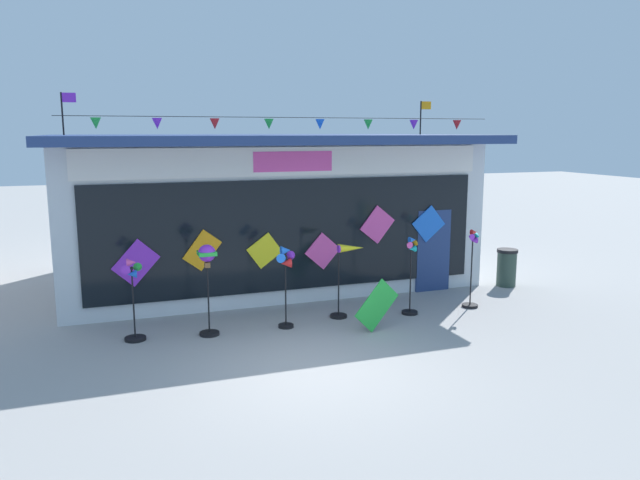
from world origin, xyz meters
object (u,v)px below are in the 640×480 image
at_px(wind_spinner_far_left, 133,294).
at_px(wind_spinner_center_left, 286,270).
at_px(trash_bin, 507,267).
at_px(display_kite_on_ground, 377,305).
at_px(wind_spinner_far_right, 472,267).
at_px(wind_spinner_center_right, 347,268).
at_px(kite_shop_building, 262,206).
at_px(wind_spinner_right, 411,271).
at_px(wind_spinner_left, 207,267).

bearing_deg(wind_spinner_far_left, wind_spinner_center_left, -4.67).
relative_size(wind_spinner_far_left, trash_bin, 1.67).
bearing_deg(display_kite_on_ground, wind_spinner_far_right, 15.83).
relative_size(wind_spinner_center_right, wind_spinner_far_right, 0.89).
relative_size(trash_bin, display_kite_on_ground, 1.01).
bearing_deg(kite_shop_building, wind_spinner_right, -64.26).
xyz_separation_m(wind_spinner_right, wind_spinner_far_right, (1.52, 0.01, -0.02)).
bearing_deg(wind_spinner_far_right, wind_spinner_far_left, 178.13).
distance_m(wind_spinner_left, display_kite_on_ground, 3.37).
bearing_deg(wind_spinner_center_left, trash_bin, 12.21).
bearing_deg(trash_bin, wind_spinner_center_right, -167.69).
relative_size(wind_spinner_center_left, wind_spinner_right, 0.99).
bearing_deg(wind_spinner_right, wind_spinner_far_right, 0.46).
distance_m(wind_spinner_center_left, wind_spinner_far_right, 4.31).
bearing_deg(trash_bin, wind_spinner_far_right, -145.22).
height_order(wind_spinner_left, wind_spinner_center_left, wind_spinner_left).
bearing_deg(trash_bin, wind_spinner_far_left, -173.04).
distance_m(wind_spinner_far_left, display_kite_on_ground, 4.65).
xyz_separation_m(wind_spinner_far_left, trash_bin, (9.13, 1.11, -0.43)).
xyz_separation_m(wind_spinner_right, display_kite_on_ground, (-1.15, -0.74, -0.44)).
xyz_separation_m(wind_spinner_right, trash_bin, (3.46, 1.36, -0.47)).
height_order(wind_spinner_left, trash_bin, wind_spinner_left).
bearing_deg(kite_shop_building, wind_spinner_far_left, -130.46).
bearing_deg(wind_spinner_left, wind_spinner_far_right, -0.80).
relative_size(kite_shop_building, wind_spinner_far_left, 6.53).
bearing_deg(wind_spinner_center_left, wind_spinner_far_left, 175.33).
height_order(wind_spinner_center_left, wind_spinner_right, wind_spinner_right).
bearing_deg(wind_spinner_far_right, trash_bin, 34.78).
bearing_deg(wind_spinner_center_right, wind_spinner_right, -12.86).
xyz_separation_m(wind_spinner_center_right, wind_spinner_right, (1.36, -0.31, -0.11)).
bearing_deg(display_kite_on_ground, wind_spinner_center_left, 155.13).
relative_size(wind_spinner_far_right, display_kite_on_ground, 1.89).
bearing_deg(kite_shop_building, wind_spinner_center_right, -79.39).
bearing_deg(kite_shop_building, wind_spinner_center_left, -98.45).
bearing_deg(wind_spinner_right, display_kite_on_ground, -147.02).
distance_m(kite_shop_building, wind_spinner_far_right, 5.79).
bearing_deg(trash_bin, display_kite_on_ground, -155.46).
relative_size(wind_spinner_center_right, display_kite_on_ground, 1.67).
relative_size(wind_spinner_left, wind_spinner_center_right, 1.13).
xyz_separation_m(kite_shop_building, wind_spinner_left, (-2.18, -4.31, -0.58)).
height_order(wind_spinner_far_left, wind_spinner_far_right, wind_spinner_far_right).
xyz_separation_m(wind_spinner_far_left, wind_spinner_right, (5.67, -0.25, 0.04)).
bearing_deg(wind_spinner_far_left, trash_bin, 6.96).
distance_m(wind_spinner_center_right, wind_spinner_right, 1.40).
height_order(wind_spinner_center_right, trash_bin, wind_spinner_center_right).
relative_size(wind_spinner_far_left, wind_spinner_far_right, 0.90).
xyz_separation_m(wind_spinner_center_left, display_kite_on_ground, (1.63, -0.76, -0.68)).
bearing_deg(wind_spinner_center_right, wind_spinner_center_left, -168.11).
relative_size(wind_spinner_left, display_kite_on_ground, 1.90).
bearing_deg(wind_spinner_right, wind_spinner_center_right, 167.14).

